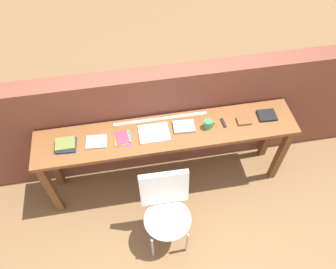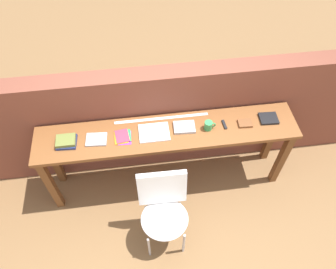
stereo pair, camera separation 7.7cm
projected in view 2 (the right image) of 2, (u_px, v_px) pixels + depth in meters
ground_plane at (171, 202)px, 3.59m from camera, size 40.00×40.00×0.00m
brick_wall_back at (163, 119)px, 3.46m from camera, size 6.00×0.20×1.32m
sideboard at (167, 141)px, 3.19m from camera, size 2.50×0.44×0.88m
chair_white_moulded at (164, 208)px, 2.98m from camera, size 0.45×0.46×0.89m
book_stack_leftmost at (66, 141)px, 2.98m from camera, size 0.19×0.18×0.06m
magazine_cycling at (96, 139)px, 3.01m from camera, size 0.20×0.16×0.02m
pamphlet_pile_colourful at (123, 137)px, 3.04m from camera, size 0.16×0.18×0.01m
book_open_centre at (154, 133)px, 3.06m from camera, size 0.28×0.22×0.02m
book_grey_hardcover at (184, 127)px, 3.10m from camera, size 0.21×0.16×0.03m
mug at (209, 125)px, 3.07m from camera, size 0.11×0.08×0.09m
multitool_folded at (224, 125)px, 3.12m from camera, size 0.03×0.11×0.02m
leather_journal_brown at (245, 123)px, 3.13m from camera, size 0.13×0.11×0.02m
book_repair_rightmost at (269, 118)px, 3.17m from camera, size 0.18×0.16×0.02m
ruler_metal_back_edge at (161, 118)px, 3.18m from camera, size 0.92×0.03×0.00m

